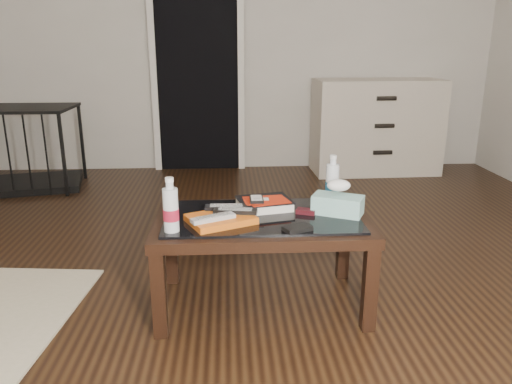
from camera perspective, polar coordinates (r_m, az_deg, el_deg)
ground at (r=2.81m, az=-0.54°, el=-9.46°), size 5.00×5.00×0.00m
doorway at (r=4.99m, az=-6.72°, el=14.20°), size 0.90×0.08×2.07m
coffee_table at (r=2.37m, az=0.66°, el=-4.15°), size 1.00×0.60×0.46m
dresser at (r=5.02m, az=13.55°, el=7.28°), size 1.22×0.55×0.90m
pet_crate at (r=4.82m, az=-24.93°, el=3.12°), size 1.01×0.78×0.71m
magazines at (r=2.26m, az=-4.05°, el=-3.10°), size 0.34×0.31×0.03m
remote_silver at (r=2.20m, az=-4.92°, el=-2.95°), size 0.20×0.13×0.02m
remote_black_front at (r=2.28m, az=-2.37°, el=-2.15°), size 0.21×0.08×0.02m
remote_black_back at (r=2.33m, az=-3.41°, el=-1.72°), size 0.20×0.06×0.02m
textbook at (r=2.43m, az=0.96°, el=-1.36°), size 0.29×0.25×0.05m
dvd_mailers at (r=2.41m, az=0.87°, el=-0.89°), size 0.20×0.16×0.01m
ipod at (r=2.38m, az=0.06°, el=-0.81°), size 0.06×0.10×0.02m
flip_phone at (r=2.37m, az=5.74°, el=-2.22°), size 0.10×0.08×0.02m
wallet at (r=2.16m, az=4.76°, el=-4.16°), size 0.14×0.11×0.02m
water_bottle_left at (r=2.14m, az=-9.74°, el=-1.44°), size 0.08×0.08×0.24m
water_bottle_right at (r=2.55m, az=8.72°, el=1.57°), size 0.08×0.08×0.24m
tissue_box at (r=2.38m, az=9.33°, el=-1.45°), size 0.26×0.21×0.09m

